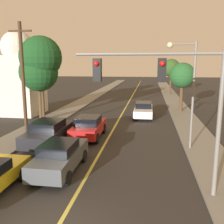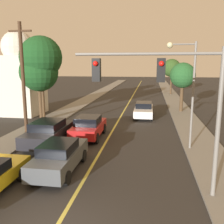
{
  "view_description": "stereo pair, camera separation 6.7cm",
  "coord_description": "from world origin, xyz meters",
  "px_view_note": "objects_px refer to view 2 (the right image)",
  "views": [
    {
      "loc": [
        2.87,
        -6.28,
        5.3
      ],
      "look_at": [
        0.0,
        12.7,
        1.6
      ],
      "focal_mm": 40.0,
      "sensor_mm": 36.0,
      "label": 1
    },
    {
      "loc": [
        2.94,
        -6.27,
        5.3
      ],
      "look_at": [
        0.0,
        12.7,
        1.6
      ],
      "focal_mm": 40.0,
      "sensor_mm": 36.0,
      "label": 2
    }
  ],
  "objects_px": {
    "car_far_oncoming": "(144,110)",
    "streetlamp_right": "(187,81)",
    "car_near_lane_front": "(60,156)",
    "tree_left_far": "(39,72)",
    "utility_pole_left": "(23,80)",
    "domed_building_left": "(20,76)",
    "car_near_lane_second": "(89,127)",
    "tree_left_near": "(41,57)",
    "traffic_signal_mast": "(169,90)",
    "tree_right_near": "(183,76)",
    "tree_right_far": "(172,68)",
    "car_outer_lane_second": "(49,132)"
  },
  "relations": [
    {
      "from": "car_far_oncoming",
      "to": "tree_left_far",
      "type": "height_order",
      "value": "tree_left_far"
    },
    {
      "from": "tree_left_far",
      "to": "tree_right_far",
      "type": "xyz_separation_m",
      "value": [
        13.6,
        23.2,
        0.05
      ]
    },
    {
      "from": "tree_left_near",
      "to": "tree_right_near",
      "type": "bearing_deg",
      "value": 26.48
    },
    {
      "from": "car_near_lane_front",
      "to": "car_outer_lane_second",
      "type": "distance_m",
      "value": 4.63
    },
    {
      "from": "utility_pole_left",
      "to": "tree_left_near",
      "type": "height_order",
      "value": "utility_pole_left"
    },
    {
      "from": "car_outer_lane_second",
      "to": "domed_building_left",
      "type": "bearing_deg",
      "value": 126.75
    },
    {
      "from": "car_outer_lane_second",
      "to": "utility_pole_left",
      "type": "height_order",
      "value": "utility_pole_left"
    },
    {
      "from": "car_outer_lane_second",
      "to": "utility_pole_left",
      "type": "distance_m",
      "value": 4.06
    },
    {
      "from": "car_near_lane_second",
      "to": "utility_pole_left",
      "type": "distance_m",
      "value": 5.59
    },
    {
      "from": "car_outer_lane_second",
      "to": "car_far_oncoming",
      "type": "bearing_deg",
      "value": 58.62
    },
    {
      "from": "traffic_signal_mast",
      "to": "tree_right_far",
      "type": "xyz_separation_m",
      "value": [
        2.8,
        35.11,
        0.27
      ]
    },
    {
      "from": "car_near_lane_front",
      "to": "tree_left_far",
      "type": "height_order",
      "value": "tree_left_far"
    },
    {
      "from": "car_outer_lane_second",
      "to": "tree_left_far",
      "type": "relative_size",
      "value": 0.81
    },
    {
      "from": "car_near_lane_front",
      "to": "tree_left_far",
      "type": "distance_m",
      "value": 12.47
    },
    {
      "from": "car_near_lane_second",
      "to": "car_far_oncoming",
      "type": "height_order",
      "value": "car_near_lane_second"
    },
    {
      "from": "tree_left_near",
      "to": "tree_right_far",
      "type": "distance_m",
      "value": 26.78
    },
    {
      "from": "streetlamp_right",
      "to": "tree_right_near",
      "type": "xyz_separation_m",
      "value": [
        1.3,
        12.72,
        -0.27
      ]
    },
    {
      "from": "car_near_lane_front",
      "to": "car_outer_lane_second",
      "type": "xyz_separation_m",
      "value": [
        -2.26,
        4.04,
        0.04
      ]
    },
    {
      "from": "car_outer_lane_second",
      "to": "traffic_signal_mast",
      "type": "bearing_deg",
      "value": -36.91
    },
    {
      "from": "utility_pole_left",
      "to": "domed_building_left",
      "type": "distance_m",
      "value": 9.98
    },
    {
      "from": "traffic_signal_mast",
      "to": "tree_right_far",
      "type": "height_order",
      "value": "tree_right_far"
    },
    {
      "from": "tree_left_near",
      "to": "tree_left_far",
      "type": "relative_size",
      "value": 1.24
    },
    {
      "from": "tree_left_near",
      "to": "tree_right_far",
      "type": "relative_size",
      "value": 1.27
    },
    {
      "from": "traffic_signal_mast",
      "to": "tree_right_near",
      "type": "xyz_separation_m",
      "value": [
        2.71,
        18.53,
        -0.28
      ]
    },
    {
      "from": "tree_left_far",
      "to": "streetlamp_right",
      "type": "bearing_deg",
      "value": -26.59
    },
    {
      "from": "tree_left_near",
      "to": "tree_right_far",
      "type": "bearing_deg",
      "value": 60.09
    },
    {
      "from": "tree_left_far",
      "to": "tree_right_near",
      "type": "height_order",
      "value": "tree_left_far"
    },
    {
      "from": "car_far_oncoming",
      "to": "tree_right_near",
      "type": "bearing_deg",
      "value": -142.07
    },
    {
      "from": "car_far_oncoming",
      "to": "streetlamp_right",
      "type": "distance_m",
      "value": 10.57
    },
    {
      "from": "car_outer_lane_second",
      "to": "traffic_signal_mast",
      "type": "relative_size",
      "value": 0.87
    },
    {
      "from": "utility_pole_left",
      "to": "car_near_lane_front",
      "type": "bearing_deg",
      "value": -48.57
    },
    {
      "from": "car_near_lane_front",
      "to": "streetlamp_right",
      "type": "distance_m",
      "value": 8.57
    },
    {
      "from": "traffic_signal_mast",
      "to": "tree_left_near",
      "type": "relative_size",
      "value": 0.76
    },
    {
      "from": "tree_right_far",
      "to": "domed_building_left",
      "type": "xyz_separation_m",
      "value": [
        -17.2,
        -20.14,
        -0.55
      ]
    },
    {
      "from": "car_near_lane_second",
      "to": "domed_building_left",
      "type": "distance_m",
      "value": 12.44
    },
    {
      "from": "car_far_oncoming",
      "to": "traffic_signal_mast",
      "type": "height_order",
      "value": "traffic_signal_mast"
    },
    {
      "from": "traffic_signal_mast",
      "to": "tree_left_far",
      "type": "xyz_separation_m",
      "value": [
        -10.8,
        11.91,
        0.22
      ]
    },
    {
      "from": "utility_pole_left",
      "to": "tree_left_near",
      "type": "xyz_separation_m",
      "value": [
        -1.15,
        5.58,
        1.63
      ]
    },
    {
      "from": "utility_pole_left",
      "to": "domed_building_left",
      "type": "relative_size",
      "value": 0.91
    },
    {
      "from": "car_near_lane_second",
      "to": "utility_pole_left",
      "type": "bearing_deg",
      "value": -166.43
    },
    {
      "from": "car_near_lane_second",
      "to": "traffic_signal_mast",
      "type": "xyz_separation_m",
      "value": [
        5.09,
        -7.38,
        3.5
      ]
    },
    {
      "from": "domed_building_left",
      "to": "streetlamp_right",
      "type": "bearing_deg",
      "value": -30.1
    },
    {
      "from": "tree_left_near",
      "to": "domed_building_left",
      "type": "distance_m",
      "value": 5.25
    },
    {
      "from": "car_near_lane_front",
      "to": "streetlamp_right",
      "type": "xyz_separation_m",
      "value": [
        6.5,
        4.33,
        3.52
      ]
    },
    {
      "from": "car_near_lane_second",
      "to": "tree_left_far",
      "type": "height_order",
      "value": "tree_left_far"
    },
    {
      "from": "car_far_oncoming",
      "to": "tree_left_near",
      "type": "distance_m",
      "value": 11.08
    },
    {
      "from": "car_far_oncoming",
      "to": "tree_right_far",
      "type": "height_order",
      "value": "tree_right_far"
    },
    {
      "from": "utility_pole_left",
      "to": "tree_left_far",
      "type": "height_order",
      "value": "utility_pole_left"
    },
    {
      "from": "tree_right_near",
      "to": "utility_pole_left",
      "type": "bearing_deg",
      "value": -134.8
    },
    {
      "from": "car_near_lane_second",
      "to": "domed_building_left",
      "type": "xyz_separation_m",
      "value": [
        -9.32,
        7.59,
        3.22
      ]
    }
  ]
}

